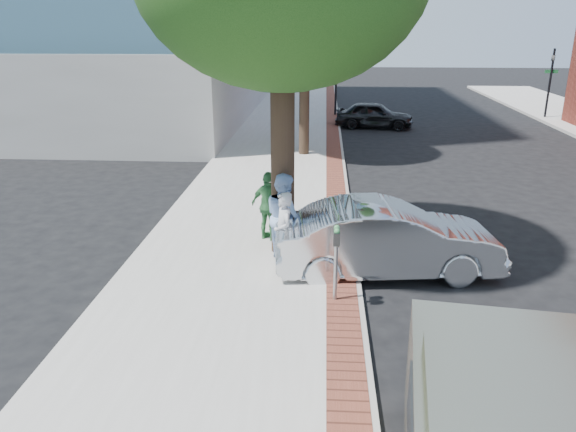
# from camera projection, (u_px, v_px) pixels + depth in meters

# --- Properties ---
(ground) EXTENTS (120.00, 120.00, 0.00)m
(ground) POSITION_uv_depth(u_px,v_px,m) (306.00, 294.00, 11.16)
(ground) COLOR black
(ground) RESTS_ON ground
(sidewalk) EXTENTS (5.00, 60.00, 0.15)m
(sidewalk) POSITION_uv_depth(u_px,v_px,m) (269.00, 182.00, 18.77)
(sidewalk) COLOR #9E9991
(sidewalk) RESTS_ON ground
(brick_strip) EXTENTS (0.60, 60.00, 0.01)m
(brick_strip) POSITION_uv_depth(u_px,v_px,m) (335.00, 180.00, 18.61)
(brick_strip) COLOR brown
(brick_strip) RESTS_ON sidewalk
(curb) EXTENTS (0.10, 60.00, 0.15)m
(curb) POSITION_uv_depth(u_px,v_px,m) (346.00, 183.00, 18.61)
(curb) COLOR gray
(curb) RESTS_ON ground
(office_base) EXTENTS (18.20, 22.20, 4.00)m
(office_base) POSITION_uv_depth(u_px,v_px,m) (92.00, 80.00, 32.04)
(office_base) COLOR gray
(office_base) RESTS_ON ground
(signal_near) EXTENTS (0.70, 0.15, 3.80)m
(signal_near) POSITION_uv_depth(u_px,v_px,m) (336.00, 77.00, 31.11)
(signal_near) COLOR black
(signal_near) RESTS_ON ground
(signal_far) EXTENTS (0.70, 0.15, 3.80)m
(signal_far) POSITION_uv_depth(u_px,v_px,m) (550.00, 78.00, 30.40)
(signal_far) COLOR black
(signal_far) RESTS_ON ground
(tree_far) EXTENTS (4.80, 4.80, 7.14)m
(tree_far) POSITION_uv_depth(u_px,v_px,m) (305.00, 17.00, 20.77)
(tree_far) COLOR black
(tree_far) RESTS_ON sidewalk
(parking_meter) EXTENTS (0.12, 0.32, 1.47)m
(parking_meter) POSITION_uv_depth(u_px,v_px,m) (336.00, 248.00, 10.29)
(parking_meter) COLOR gray
(parking_meter) RESTS_ON sidewalk
(person_gray) EXTENTS (0.60, 0.73, 1.72)m
(person_gray) POSITION_uv_depth(u_px,v_px,m) (283.00, 233.00, 11.60)
(person_gray) COLOR #B4B4B9
(person_gray) RESTS_ON sidewalk
(person_officer) EXTENTS (1.08, 1.17, 1.92)m
(person_officer) POSITION_uv_depth(u_px,v_px,m) (284.00, 216.00, 12.26)
(person_officer) COLOR #91B1E0
(person_officer) RESTS_ON sidewalk
(person_green) EXTENTS (1.05, 0.84, 1.67)m
(person_green) POSITION_uv_depth(u_px,v_px,m) (269.00, 206.00, 13.34)
(person_green) COLOR #387C44
(person_green) RESTS_ON sidewalk
(sedan_silver) EXTENTS (4.91, 2.17, 1.57)m
(sedan_silver) POSITION_uv_depth(u_px,v_px,m) (387.00, 239.00, 11.86)
(sedan_silver) COLOR silver
(sedan_silver) RESTS_ON ground
(bg_car) EXTENTS (4.07, 2.08, 1.33)m
(bg_car) POSITION_uv_depth(u_px,v_px,m) (374.00, 115.00, 28.47)
(bg_car) COLOR black
(bg_car) RESTS_ON ground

